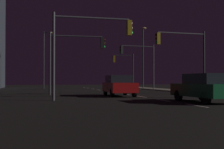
{
  "coord_description": "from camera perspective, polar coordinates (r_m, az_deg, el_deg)",
  "views": [
    {
      "loc": [
        -7.39,
        -4.49,
        1.24
      ],
      "look_at": [
        -1.19,
        21.13,
        1.68
      ],
      "focal_mm": 50.23,
      "sensor_mm": 36.0,
      "label": 1
    }
  ],
  "objects": [
    {
      "name": "lane_markings_center",
      "position": [
        26.57,
        2.56,
        -3.61
      ],
      "size": [
        0.14,
        50.0,
        0.01
      ],
      "color": "silver",
      "rests_on": "ground"
    },
    {
      "name": "car_oncoming",
      "position": [
        23.64,
        1.26,
        -1.97
      ],
      "size": [
        2.01,
        4.48,
        1.57
      ],
      "color": "#B71414",
      "rests_on": "ground"
    },
    {
      "name": "traffic_light_near_right",
      "position": [
        37.58,
        4.93,
        3.18
      ],
      "size": [
        4.53,
        0.84,
        5.36
      ],
      "color": "#4C4C51",
      "rests_on": "sidewalk_right"
    },
    {
      "name": "traffic_light_overhead_east",
      "position": [
        26.75,
        12.77,
        4.67
      ],
      "size": [
        4.61,
        0.51,
        5.21
      ],
      "color": "#2D3033",
      "rests_on": "sidewalk_right"
    },
    {
      "name": "street_lamp_corner",
      "position": [
        44.93,
        -12.09,
        3.51
      ],
      "size": [
        1.34,
        1.21,
        8.0
      ],
      "color": "#2D3033",
      "rests_on": "ground"
    },
    {
      "name": "lane_edge_line",
      "position": [
        29.97,
        12.04,
        -3.29
      ],
      "size": [
        0.14,
        53.0,
        0.01
      ],
      "color": "silver",
      "rests_on": "ground"
    },
    {
      "name": "traffic_light_mid_left",
      "position": [
        26.24,
        -6.7,
        4.32
      ],
      "size": [
        4.68,
        0.38,
        5.11
      ],
      "color": "#38383D",
      "rests_on": "ground"
    },
    {
      "name": "sidewalk_right",
      "position": [
        26.28,
        19.52,
        -3.45
      ],
      "size": [
        2.26,
        77.0,
        0.14
      ],
      "primitive_type": "cube",
      "color": "gray",
      "rests_on": "ground"
    },
    {
      "name": "car",
      "position": [
        17.83,
        16.51,
        -2.25
      ],
      "size": [
        2.03,
        4.48,
        1.57
      ],
      "color": "#14592D",
      "rests_on": "ground"
    },
    {
      "name": "street_lamp_across_street",
      "position": [
        43.52,
        5.69,
        4.05
      ],
      "size": [
        0.7,
        1.75,
        8.29
      ],
      "color": "#2D3033",
      "rests_on": "sidewalk_right"
    },
    {
      "name": "traffic_light_far_left",
      "position": [
        45.3,
        2.19,
        1.95
      ],
      "size": [
        3.09,
        0.61,
        4.86
      ],
      "color": "#2D3033",
      "rests_on": "sidewalk_right"
    },
    {
      "name": "traffic_light_far_right",
      "position": [
        19.33,
        -4.0,
        6.61
      ],
      "size": [
        5.03,
        0.34,
        5.29
      ],
      "color": "#4C4C51",
      "rests_on": "ground"
    },
    {
      "name": "ground_plane",
      "position": [
        23.23,
        4.97,
        -4.01
      ],
      "size": [
        112.0,
        112.0,
        0.0
      ],
      "primitive_type": "plane",
      "color": "black",
      "rests_on": "ground"
    }
  ]
}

